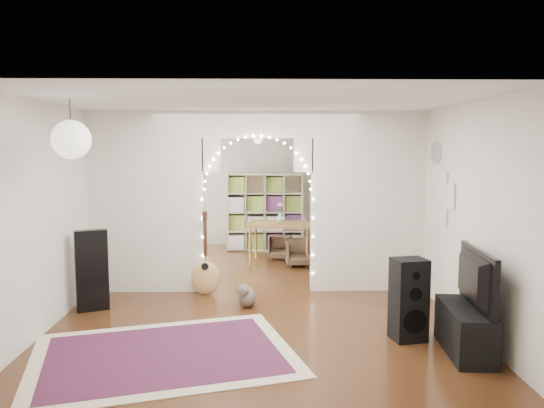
{
  "coord_description": "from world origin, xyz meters",
  "views": [
    {
      "loc": [
        0.03,
        -7.91,
        2.19
      ],
      "look_at": [
        0.22,
        0.3,
        1.28
      ],
      "focal_mm": 35.0,
      "sensor_mm": 36.0,
      "label": 1
    }
  ],
  "objects_px": {
    "dining_chair_left": "(280,248)",
    "floor_speaker": "(409,300)",
    "dining_table": "(281,227)",
    "bookcase": "(265,212)",
    "acoustic_guitar": "(205,264)",
    "media_console": "(465,330)",
    "dining_chair_right": "(300,253)"
  },
  "relations": [
    {
      "from": "dining_table",
      "to": "floor_speaker",
      "type": "bearing_deg",
      "value": -63.26
    },
    {
      "from": "bookcase",
      "to": "dining_table",
      "type": "height_order",
      "value": "bookcase"
    },
    {
      "from": "dining_table",
      "to": "bookcase",
      "type": "bearing_deg",
      "value": 111.63
    },
    {
      "from": "dining_table",
      "to": "dining_chair_left",
      "type": "bearing_deg",
      "value": 97.58
    },
    {
      "from": "media_console",
      "to": "floor_speaker",
      "type": "bearing_deg",
      "value": 145.12
    },
    {
      "from": "media_console",
      "to": "dining_table",
      "type": "xyz_separation_m",
      "value": [
        -1.78,
        4.41,
        0.43
      ]
    },
    {
      "from": "media_console",
      "to": "dining_chair_left",
      "type": "distance_m",
      "value": 5.07
    },
    {
      "from": "dining_chair_left",
      "to": "media_console",
      "type": "bearing_deg",
      "value": -66.56
    },
    {
      "from": "floor_speaker",
      "to": "bookcase",
      "type": "relative_size",
      "value": 0.57
    },
    {
      "from": "floor_speaker",
      "to": "dining_chair_right",
      "type": "height_order",
      "value": "floor_speaker"
    },
    {
      "from": "acoustic_guitar",
      "to": "media_console",
      "type": "bearing_deg",
      "value": -54.1
    },
    {
      "from": "media_console",
      "to": "dining_chair_right",
      "type": "relative_size",
      "value": 1.88
    },
    {
      "from": "bookcase",
      "to": "dining_chair_right",
      "type": "bearing_deg",
      "value": -59.45
    },
    {
      "from": "media_console",
      "to": "dining_table",
      "type": "height_order",
      "value": "dining_table"
    },
    {
      "from": "floor_speaker",
      "to": "dining_chair_right",
      "type": "xyz_separation_m",
      "value": [
        -0.94,
        3.75,
        -0.22
      ]
    },
    {
      "from": "bookcase",
      "to": "dining_chair_left",
      "type": "height_order",
      "value": "bookcase"
    },
    {
      "from": "dining_table",
      "to": "dining_chair_right",
      "type": "height_order",
      "value": "dining_table"
    },
    {
      "from": "dining_table",
      "to": "dining_chair_left",
      "type": "relative_size",
      "value": 2.72
    },
    {
      "from": "bookcase",
      "to": "acoustic_guitar",
      "type": "bearing_deg",
      "value": -97.58
    },
    {
      "from": "floor_speaker",
      "to": "dining_table",
      "type": "bearing_deg",
      "value": 96.36
    },
    {
      "from": "floor_speaker",
      "to": "media_console",
      "type": "relative_size",
      "value": 0.93
    },
    {
      "from": "floor_speaker",
      "to": "media_console",
      "type": "height_order",
      "value": "floor_speaker"
    },
    {
      "from": "bookcase",
      "to": "dining_table",
      "type": "relative_size",
      "value": 1.24
    },
    {
      "from": "floor_speaker",
      "to": "dining_chair_left",
      "type": "height_order",
      "value": "floor_speaker"
    },
    {
      "from": "floor_speaker",
      "to": "media_console",
      "type": "xyz_separation_m",
      "value": [
        0.49,
        -0.4,
        -0.21
      ]
    },
    {
      "from": "bookcase",
      "to": "dining_chair_right",
      "type": "height_order",
      "value": "bookcase"
    },
    {
      "from": "acoustic_guitar",
      "to": "media_console",
      "type": "relative_size",
      "value": 1.05
    },
    {
      "from": "acoustic_guitar",
      "to": "dining_chair_left",
      "type": "bearing_deg",
      "value": 47.58
    },
    {
      "from": "dining_chair_left",
      "to": "floor_speaker",
      "type": "bearing_deg",
      "value": -70.61
    },
    {
      "from": "media_console",
      "to": "bookcase",
      "type": "distance_m",
      "value": 6.04
    },
    {
      "from": "dining_table",
      "to": "dining_chair_left",
      "type": "distance_m",
      "value": 0.57
    },
    {
      "from": "acoustic_guitar",
      "to": "dining_chair_left",
      "type": "height_order",
      "value": "acoustic_guitar"
    }
  ]
}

